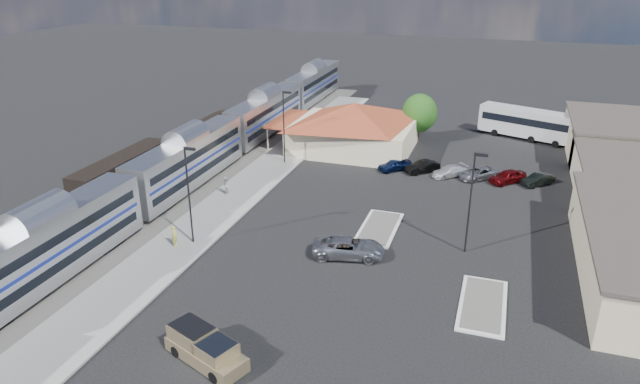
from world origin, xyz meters
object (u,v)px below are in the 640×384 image
(pickup_truck, at_px, (206,349))
(suv, at_px, (349,247))
(station_depot, at_px, (353,126))
(coach_bus, at_px, (527,122))

(pickup_truck, relative_size, suv, 1.01)
(station_depot, distance_m, suv, 28.98)
(pickup_truck, xyz_separation_m, coach_bus, (19.08, 55.79, 1.45))
(pickup_truck, relative_size, coach_bus, 0.47)
(pickup_truck, distance_m, suv, 16.54)
(station_depot, relative_size, pickup_truck, 2.99)
(suv, relative_size, coach_bus, 0.46)
(suv, xyz_separation_m, coach_bus, (14.27, 39.96, 1.55))
(station_depot, bearing_deg, pickup_truck, -86.78)
(coach_bus, bearing_deg, pickup_truck, -178.52)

